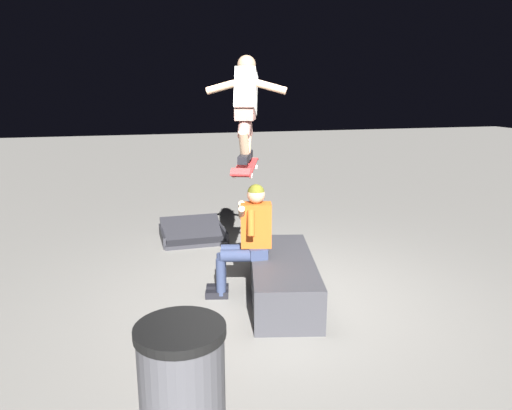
# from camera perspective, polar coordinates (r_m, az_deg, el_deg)

# --- Properties ---
(ground_plane) EXTENTS (40.00, 40.00, 0.00)m
(ground_plane) POSITION_cam_1_polar(r_m,az_deg,el_deg) (5.49, 2.66, -11.26)
(ground_plane) COLOR gray
(ledge_box_main) EXTENTS (1.90, 1.06, 0.47)m
(ledge_box_main) POSITION_cam_1_polar(r_m,az_deg,el_deg) (5.45, 3.19, -8.77)
(ledge_box_main) COLOR #38383D
(ledge_box_main) RESTS_ON ground
(person_sitting_on_ledge) EXTENTS (0.59, 0.78, 1.30)m
(person_sitting_on_ledge) POSITION_cam_1_polar(r_m,az_deg,el_deg) (5.35, -1.13, -3.62)
(person_sitting_on_ledge) COLOR #2D3856
(person_sitting_on_ledge) RESTS_ON ground
(skateboard) EXTENTS (1.03, 0.53, 0.13)m
(skateboard) POSITION_cam_1_polar(r_m,az_deg,el_deg) (5.26, -1.26, 4.59)
(skateboard) COLOR #B72D2D
(skater_airborne) EXTENTS (0.63, 0.86, 1.12)m
(skater_airborne) POSITION_cam_1_polar(r_m,az_deg,el_deg) (5.25, -1.23, 12.11)
(skater_airborne) COLOR black
(kicker_ramp) EXTENTS (0.93, 1.00, 0.37)m
(kicker_ramp) POSITION_cam_1_polar(r_m,az_deg,el_deg) (7.57, -7.60, -3.64)
(kicker_ramp) COLOR #28282D
(kicker_ramp) RESTS_ON ground
(trash_bin) EXTENTS (0.56, 0.56, 0.94)m
(trash_bin) POSITION_cam_1_polar(r_m,az_deg,el_deg) (3.23, -8.81, -21.49)
(trash_bin) COLOR #47474C
(trash_bin) RESTS_ON ground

